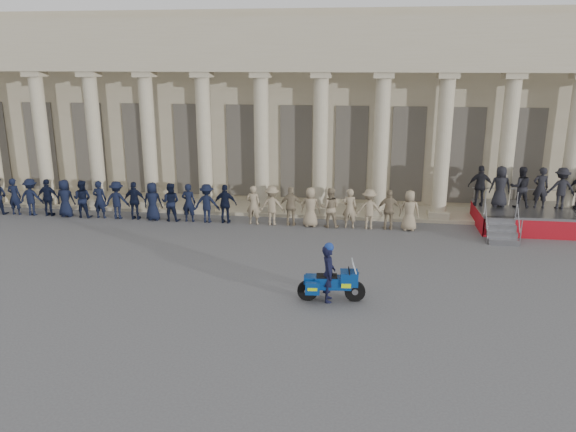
{
  "coord_description": "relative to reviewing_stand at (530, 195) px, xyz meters",
  "views": [
    {
      "loc": [
        3.3,
        -16.28,
        6.83
      ],
      "look_at": [
        0.71,
        2.15,
        1.6
      ],
      "focal_mm": 35.0,
      "sensor_mm": 36.0,
      "label": 1
    }
  ],
  "objects": [
    {
      "name": "motorcycle",
      "position": [
        -7.62,
        -8.47,
        -0.87
      ],
      "size": [
        1.98,
        0.83,
        1.27
      ],
      "rotation": [
        0.0,
        0.0,
        0.09
      ],
      "color": "black",
      "rests_on": "ground"
    },
    {
      "name": "reviewing_stand",
      "position": [
        0.0,
        0.0,
        0.0
      ],
      "size": [
        5.01,
        4.02,
        2.56
      ],
      "color": "gray",
      "rests_on": "ground"
    },
    {
      "name": "officer_rank",
      "position": [
        -14.54,
        -1.02,
        -0.58
      ],
      "size": [
        19.95,
        0.64,
        1.68
      ],
      "color": "black",
      "rests_on": "ground"
    },
    {
      "name": "building",
      "position": [
        -10.07,
        7.37,
        3.1
      ],
      "size": [
        40.0,
        12.5,
        9.0
      ],
      "color": "tan",
      "rests_on": "ground"
    },
    {
      "name": "ground",
      "position": [
        -10.07,
        -7.37,
        -1.42
      ],
      "size": [
        90.0,
        90.0,
        0.0
      ],
      "primitive_type": "plane",
      "color": "#4D4D50",
      "rests_on": "ground"
    },
    {
      "name": "rider",
      "position": [
        -7.72,
        -8.48,
        -0.53
      ],
      "size": [
        0.46,
        0.65,
        1.78
      ],
      "rotation": [
        0.0,
        0.0,
        1.66
      ],
      "color": "black",
      "rests_on": "ground"
    }
  ]
}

